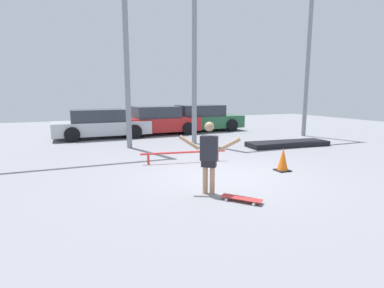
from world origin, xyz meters
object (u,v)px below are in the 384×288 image
Objects in this scene: skateboarder at (209,154)px; traffic_cone at (283,160)px; manual_pad at (288,144)px; parked_car_red at (158,121)px; grind_rail at (184,154)px; parked_car_green at (202,119)px; parked_car_silver at (101,124)px; skateboard at (241,198)px.

skateboarder is 2.38× the size of traffic_cone.
manual_pad is 6.55m from parked_car_red.
parked_car_red is (1.12, 6.47, 0.40)m from grind_rail.
traffic_cone is (2.07, -1.94, 0.03)m from grind_rail.
manual_pad is at bearing 12.46° from grind_rail.
traffic_cone is (-2.70, -2.99, 0.21)m from manual_pad.
parked_car_green reaches higher than manual_pad.
parked_car_silver reaches higher than traffic_cone.
grind_rail is 4.08× the size of traffic_cone.
manual_pad is 0.76× the size of parked_car_silver.
manual_pad is 1.28× the size of grind_rail.
parked_car_red is at bearing -174.97° from parked_car_green.
parked_car_green is 8.85m from traffic_cone.
skateboarder is 9.14m from parked_car_silver.
skateboarder reaches higher than parked_car_green.
traffic_cone is (3.77, -8.19, -0.34)m from parked_car_silver.
parked_car_red is at bearing 96.42° from traffic_cone.
manual_pad is 5.83m from parked_car_green.
parked_car_green reaches higher than traffic_cone.
traffic_cone is at bearing -65.14° from parked_car_silver.
manual_pad is 5.24× the size of traffic_cone.
parked_car_red is 2.58m from parked_car_green.
parked_car_green is at bearing 100.69° from manual_pad.
parked_car_silver is 9.02m from traffic_cone.
traffic_cone is at bearing -132.07° from manual_pad.
parked_car_red is 6.44× the size of traffic_cone.
parked_car_green is (-1.08, 5.70, 0.59)m from manual_pad.
manual_pad is at bearing 92.87° from skateboard.
parked_car_green is at bearing 4.85° from parked_car_red.
skateboard is 0.17× the size of parked_car_silver.
parked_car_silver is 0.98× the size of parked_car_green.
parked_car_red reaches higher than parked_car_silver.
parked_car_red is (2.83, 0.21, 0.03)m from parked_car_silver.
skateboarder is at bearing 168.58° from skateboard.
parked_car_silver is at bearing 135.13° from skateboarder.
skateboarder is 9.43m from parked_car_red.
skateboarder is 0.34× the size of parked_car_silver.
parked_car_silver is at bearing 114.74° from traffic_cone.
grind_rail is (-4.77, -1.05, 0.17)m from manual_pad.
grind_rail is 0.63× the size of parked_car_red.
parked_car_green is at bearing 61.35° from grind_rail.
skateboarder is at bearing -115.26° from parked_car_green.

